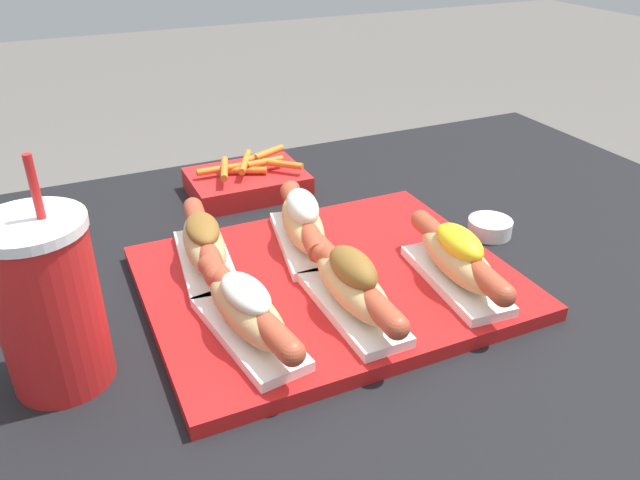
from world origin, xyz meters
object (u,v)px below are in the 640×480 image
hot_dog_1 (352,286)px  hot_dog_0 (247,311)px  serving_tray (327,282)px  hot_dog_4 (305,222)px  hot_dog_3 (204,244)px  sauce_bowl (490,226)px  drink_cup (48,304)px  fries_basket (247,181)px  hot_dog_2 (457,259)px

hot_dog_1 → hot_dog_0: bearing=177.4°
serving_tray → hot_dog_4: size_ratio=2.10×
hot_dog_0 → hot_dog_1: size_ratio=0.99×
hot_dog_3 → sauce_bowl: hot_dog_3 is taller
sauce_bowl → drink_cup: (-0.58, -0.07, 0.08)m
drink_cup → fries_basket: 0.47m
hot_dog_2 → sauce_bowl: 0.18m
serving_tray → hot_dog_1: (-0.01, -0.08, 0.04)m
hot_dog_1 → drink_cup: (-0.30, 0.04, 0.04)m
sauce_bowl → fries_basket: fries_basket is taller
hot_dog_4 → sauce_bowl: 0.27m
hot_dog_0 → fries_basket: size_ratio=1.15×
serving_tray → hot_dog_0: (-0.13, -0.07, 0.04)m
hot_dog_0 → hot_dog_2: hot_dog_2 is taller
hot_dog_3 → fries_basket: (0.13, 0.23, -0.03)m
hot_dog_1 → hot_dog_2: size_ratio=1.00×
serving_tray → drink_cup: (-0.31, -0.04, 0.08)m
hot_dog_3 → drink_cup: (-0.18, -0.12, 0.04)m
hot_dog_4 → sauce_bowl: hot_dog_4 is taller
sauce_bowl → hot_dog_0: bearing=-165.3°
drink_cup → hot_dog_0: bearing=-11.3°
serving_tray → fries_basket: size_ratio=2.39×
hot_dog_1 → fries_basket: 0.39m
hot_dog_4 → drink_cup: (-0.31, -0.12, 0.04)m
serving_tray → sauce_bowl: bearing=6.2°
serving_tray → hot_dog_0: hot_dog_0 is taller
drink_cup → fries_basket: (0.31, 0.35, -0.07)m
hot_dog_4 → hot_dog_2: bearing=-51.5°
hot_dog_3 → hot_dog_4: (0.13, -0.00, 0.00)m
serving_tray → hot_dog_2: size_ratio=2.07×
hot_dog_3 → hot_dog_0: bearing=-89.2°
hot_dog_0 → hot_dog_1: hot_dog_1 is taller
hot_dog_3 → hot_dog_4: 0.13m
hot_dog_1 → sauce_bowl: size_ratio=3.38×
serving_tray → hot_dog_3: 0.16m
hot_dog_1 → fries_basket: hot_dog_1 is taller
hot_dog_4 → drink_cup: 0.34m
hot_dog_1 → hot_dog_4: (0.01, 0.16, 0.00)m
hot_dog_1 → drink_cup: bearing=172.1°
hot_dog_2 → hot_dog_3: size_ratio=1.00×
serving_tray → hot_dog_2: 0.16m
hot_dog_0 → hot_dog_1: bearing=-2.6°
serving_tray → fries_basket: fries_basket is taller
hot_dog_0 → hot_dog_2: (0.26, -0.00, 0.00)m
serving_tray → drink_cup: size_ratio=1.83×
drink_cup → sauce_bowl: bearing=6.7°
serving_tray → hot_dog_1: 0.09m
hot_dog_1 → drink_cup: size_ratio=0.89×
hot_dog_2 → hot_dog_4: 0.20m
serving_tray → hot_dog_1: size_ratio=2.07×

